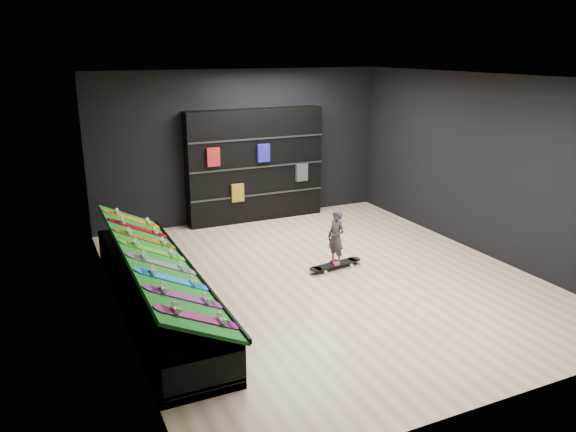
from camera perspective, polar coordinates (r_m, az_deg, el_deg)
name	(u,v)px	position (r m, az deg, el deg)	size (l,w,h in m)	color
floor	(323,278)	(8.67, 3.58, -6.29)	(6.00, 7.00, 0.01)	#D4B68F
ceiling	(327,77)	(7.99, 3.97, 13.92)	(6.00, 7.00, 0.01)	white
wall_back	(242,146)	(11.34, -4.74, 7.09)	(6.00, 0.02, 3.00)	black
wall_front	(507,263)	(5.52, 21.36, -4.43)	(6.00, 0.02, 3.00)	black
wall_left	(112,206)	(7.30, -17.42, 0.98)	(0.02, 7.00, 3.00)	black
wall_right	(483,165)	(9.96, 19.18, 4.89)	(0.02, 7.00, 3.00)	black
display_rack	(155,292)	(7.78, -13.32, -7.51)	(0.90, 4.50, 0.50)	black
turf_ramp	(157,259)	(7.62, -13.18, -4.29)	(1.00, 4.50, 0.04)	#0D5713
back_shelving	(255,165)	(11.32, -3.36, 5.16)	(2.81, 0.33, 2.25)	black
floor_skateboard	(335,266)	(9.01, 4.84, -5.07)	(0.98, 0.22, 0.09)	black
child	(336,248)	(8.90, 4.88, -3.25)	(0.20, 0.14, 0.53)	black
display_board_0	(198,317)	(5.91, -9.14, -10.12)	(0.98, 0.22, 0.09)	#E5198C
display_board_1	(184,297)	(6.38, -10.50, -8.08)	(0.98, 0.22, 0.09)	#2626BF
display_board_2	(172,279)	(6.87, -11.66, -6.31)	(0.98, 0.22, 0.09)	blue
display_board_3	(162,264)	(7.36, -12.65, -4.78)	(0.98, 0.22, 0.09)	black
display_board_4	(153,251)	(7.86, -13.52, -3.44)	(0.98, 0.22, 0.09)	green
display_board_5	(145,239)	(8.36, -14.28, -2.26)	(0.98, 0.22, 0.09)	yellow
display_board_6	(138,228)	(8.87, -14.95, -1.21)	(0.98, 0.22, 0.09)	red
display_board_7	(132,219)	(9.39, -15.55, -0.28)	(0.98, 0.22, 0.09)	yellow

